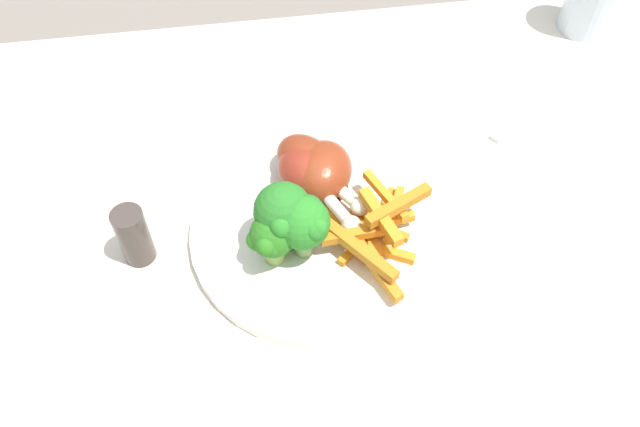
# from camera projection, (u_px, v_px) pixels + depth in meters

# --- Properties ---
(dining_table) EXTENTS (0.95, 0.69, 0.71)m
(dining_table) POSITION_uv_depth(u_px,v_px,m) (380.00, 281.00, 0.75)
(dining_table) COLOR silver
(dining_table) RESTS_ON ground_plane
(dinner_plate) EXTENTS (0.25, 0.25, 0.01)m
(dinner_plate) POSITION_uv_depth(u_px,v_px,m) (320.00, 230.00, 0.64)
(dinner_plate) COLOR white
(dinner_plate) RESTS_ON dining_table
(broccoli_floret_front) EXTENTS (0.06, 0.06, 0.08)m
(broccoli_floret_front) POSITION_uv_depth(u_px,v_px,m) (287.00, 213.00, 0.59)
(broccoli_floret_front) COLOR #7AA35C
(broccoli_floret_front) RESTS_ON dinner_plate
(broccoli_floret_middle) EXTENTS (0.06, 0.05, 0.07)m
(broccoli_floret_middle) POSITION_uv_depth(u_px,v_px,m) (302.00, 222.00, 0.58)
(broccoli_floret_middle) COLOR #7FAB5C
(broccoli_floret_middle) RESTS_ON dinner_plate
(broccoli_floret_back) EXTENTS (0.05, 0.05, 0.06)m
(broccoli_floret_back) POSITION_uv_depth(u_px,v_px,m) (272.00, 238.00, 0.58)
(broccoli_floret_back) COLOR #93B554
(broccoli_floret_back) RESTS_ON dinner_plate
(carrot_fries_pile) EXTENTS (0.12, 0.15, 0.04)m
(carrot_fries_pile) POSITION_uv_depth(u_px,v_px,m) (369.00, 227.00, 0.62)
(carrot_fries_pile) COLOR orange
(carrot_fries_pile) RESTS_ON dinner_plate
(chicken_drumstick_near) EXTENTS (0.09, 0.12, 0.05)m
(chicken_drumstick_near) POSITION_uv_depth(u_px,v_px,m) (310.00, 164.00, 0.66)
(chicken_drumstick_near) COLOR #5B1E0F
(chicken_drumstick_near) RESTS_ON dinner_plate
(chicken_drumstick_far) EXTENTS (0.08, 0.13, 0.05)m
(chicken_drumstick_far) POSITION_uv_depth(u_px,v_px,m) (321.00, 174.00, 0.65)
(chicken_drumstick_far) COLOR #601F0F
(chicken_drumstick_far) RESTS_ON dinner_plate
(chicken_drumstick_extra) EXTENTS (0.08, 0.12, 0.05)m
(chicken_drumstick_extra) POSITION_uv_depth(u_px,v_px,m) (309.00, 174.00, 0.65)
(chicken_drumstick_extra) COLOR #601A10
(chicken_drumstick_extra) RESTS_ON dinner_plate
(fork) EXTENTS (0.16, 0.12, 0.00)m
(fork) POSITION_uv_depth(u_px,v_px,m) (542.00, 99.00, 0.76)
(fork) COLOR silver
(fork) RESTS_ON dining_table
(pepper_shaker) EXTENTS (0.03, 0.03, 0.06)m
(pepper_shaker) POSITION_uv_depth(u_px,v_px,m) (134.00, 236.00, 0.60)
(pepper_shaker) COLOR #423833
(pepper_shaker) RESTS_ON dining_table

